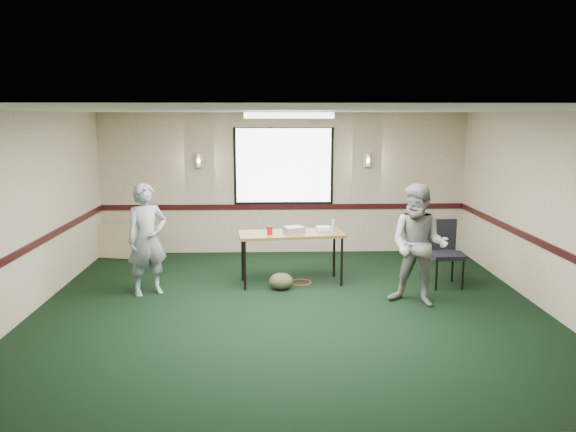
{
  "coord_description": "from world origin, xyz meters",
  "views": [
    {
      "loc": [
        -0.25,
        -6.71,
        2.64
      ],
      "look_at": [
        0.0,
        1.3,
        1.2
      ],
      "focal_mm": 35.0,
      "sensor_mm": 36.0,
      "label": 1
    }
  ],
  "objects_px": {
    "projector": "(294,230)",
    "person_right": "(419,245)",
    "folding_table": "(291,236)",
    "person_left": "(147,240)",
    "conference_chair": "(443,247)"
  },
  "relations": [
    {
      "from": "projector",
      "to": "person_right",
      "type": "relative_size",
      "value": 0.17
    },
    {
      "from": "folding_table",
      "to": "person_left",
      "type": "distance_m",
      "value": 2.21
    },
    {
      "from": "conference_chair",
      "to": "person_right",
      "type": "relative_size",
      "value": 0.6
    },
    {
      "from": "projector",
      "to": "person_right",
      "type": "bearing_deg",
      "value": -55.45
    },
    {
      "from": "projector",
      "to": "person_left",
      "type": "height_order",
      "value": "person_left"
    },
    {
      "from": "conference_chair",
      "to": "person_left",
      "type": "bearing_deg",
      "value": -179.23
    },
    {
      "from": "projector",
      "to": "conference_chair",
      "type": "xyz_separation_m",
      "value": [
        2.35,
        -0.12,
        -0.27
      ]
    },
    {
      "from": "person_left",
      "to": "projector",
      "type": "bearing_deg",
      "value": -19.03
    },
    {
      "from": "person_left",
      "to": "person_right",
      "type": "height_order",
      "value": "person_right"
    },
    {
      "from": "folding_table",
      "to": "person_right",
      "type": "distance_m",
      "value": 2.04
    },
    {
      "from": "folding_table",
      "to": "projector",
      "type": "distance_m",
      "value": 0.11
    },
    {
      "from": "projector",
      "to": "person_right",
      "type": "height_order",
      "value": "person_right"
    },
    {
      "from": "conference_chair",
      "to": "person_left",
      "type": "distance_m",
      "value": 4.56
    },
    {
      "from": "projector",
      "to": "person_left",
      "type": "relative_size",
      "value": 0.17
    },
    {
      "from": "conference_chair",
      "to": "person_left",
      "type": "xyz_separation_m",
      "value": [
        -4.54,
        -0.36,
        0.24
      ]
    }
  ]
}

